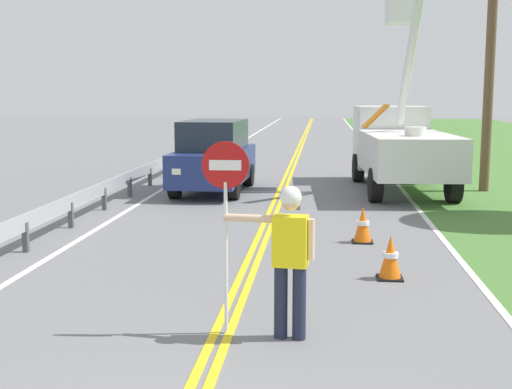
# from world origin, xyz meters

# --- Properties ---
(centerline_yellow_left) EXTENTS (0.11, 110.00, 0.01)m
(centerline_yellow_left) POSITION_xyz_m (-0.09, 20.00, 0.01)
(centerline_yellow_left) COLOR yellow
(centerline_yellow_left) RESTS_ON ground
(centerline_yellow_right) EXTENTS (0.11, 110.00, 0.01)m
(centerline_yellow_right) POSITION_xyz_m (0.09, 20.00, 0.01)
(centerline_yellow_right) COLOR yellow
(centerline_yellow_right) RESTS_ON ground
(edge_line_right) EXTENTS (0.12, 110.00, 0.01)m
(edge_line_right) POSITION_xyz_m (3.60, 20.00, 0.01)
(edge_line_right) COLOR silver
(edge_line_right) RESTS_ON ground
(edge_line_left) EXTENTS (0.12, 110.00, 0.01)m
(edge_line_left) POSITION_xyz_m (-3.60, 20.00, 0.01)
(edge_line_left) COLOR silver
(edge_line_left) RESTS_ON ground
(flagger_worker) EXTENTS (1.08, 0.30, 1.83)m
(flagger_worker) POSITION_xyz_m (0.81, 3.61, 1.05)
(flagger_worker) COLOR #1E2338
(flagger_worker) RESTS_ON ground
(stop_sign_paddle) EXTENTS (0.56, 0.04, 2.33)m
(stop_sign_paddle) POSITION_xyz_m (0.05, 3.71, 1.71)
(stop_sign_paddle) COLOR silver
(stop_sign_paddle) RESTS_ON ground
(utility_bucket_truck) EXTENTS (2.67, 6.92, 5.71)m
(utility_bucket_truck) POSITION_xyz_m (3.49, 16.68, 1.42)
(utility_bucket_truck) COLOR silver
(utility_bucket_truck) RESTS_ON ground
(oncoming_suv_nearest) EXTENTS (2.05, 4.66, 2.10)m
(oncoming_suv_nearest) POSITION_xyz_m (-1.97, 15.59, 1.06)
(oncoming_suv_nearest) COLOR navy
(oncoming_suv_nearest) RESTS_ON ground
(utility_pole_near) EXTENTS (1.80, 0.28, 8.59)m
(utility_pole_near) POSITION_xyz_m (5.98, 16.53, 4.48)
(utility_pole_near) COLOR brown
(utility_pole_near) RESTS_ON ground
(traffic_cone_lead) EXTENTS (0.40, 0.40, 0.70)m
(traffic_cone_lead) POSITION_xyz_m (2.26, 6.39, 0.34)
(traffic_cone_lead) COLOR orange
(traffic_cone_lead) RESTS_ON ground
(traffic_cone_mid) EXTENTS (0.40, 0.40, 0.70)m
(traffic_cone_mid) POSITION_xyz_m (1.99, 9.02, 0.34)
(traffic_cone_mid) COLOR orange
(traffic_cone_mid) RESTS_ON ground
(guardrail_left_shoulder) EXTENTS (0.10, 32.00, 0.71)m
(guardrail_left_shoulder) POSITION_xyz_m (-4.20, 15.61, 0.52)
(guardrail_left_shoulder) COLOR #9EA0A3
(guardrail_left_shoulder) RESTS_ON ground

